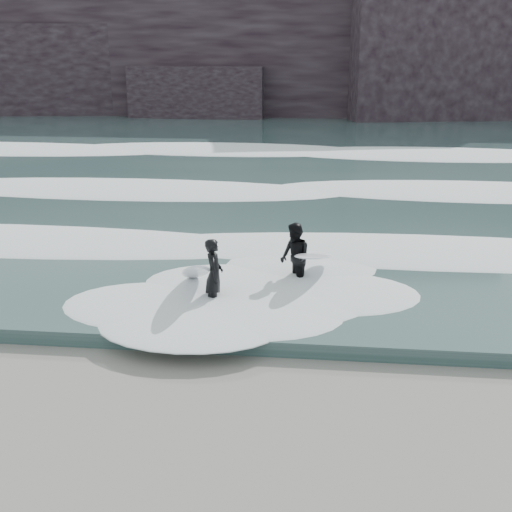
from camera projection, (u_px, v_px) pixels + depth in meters
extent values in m
plane|color=#7A6048|center=(182.00, 456.00, 8.58)|extent=(120.00, 120.00, 0.00)
cube|color=#324B4A|center=(295.00, 144.00, 35.96)|extent=(90.00, 52.00, 0.30)
cube|color=black|center=(308.00, 52.00, 50.55)|extent=(70.00, 9.00, 10.00)
ellipsoid|color=white|center=(256.00, 239.00, 16.97)|extent=(60.00, 3.20, 0.20)
ellipsoid|color=white|center=(277.00, 185.00, 23.58)|extent=(60.00, 4.00, 0.24)
ellipsoid|color=white|center=(291.00, 149.00, 32.09)|extent=(60.00, 4.80, 0.30)
imported|color=black|center=(214.00, 275.00, 13.18)|extent=(0.44, 0.61, 1.54)
ellipsoid|color=white|center=(195.00, 272.00, 13.26)|extent=(1.12, 2.13, 1.04)
imported|color=black|center=(295.00, 258.00, 14.24)|extent=(0.87, 0.94, 1.56)
ellipsoid|color=white|center=(314.00, 256.00, 14.18)|extent=(1.13, 2.26, 0.68)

